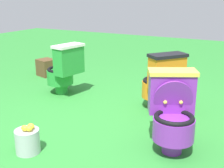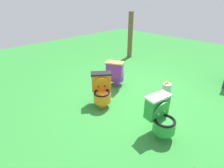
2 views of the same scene
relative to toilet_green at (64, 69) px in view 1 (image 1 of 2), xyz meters
name	(u,v)px [view 1 (image 1 of 2)]	position (x,y,z in m)	size (l,w,h in m)	color
ground	(93,132)	(-0.99, 0.85, -0.37)	(14.00, 14.00, 0.00)	#2D8433
toilet_green	(64,69)	(0.00, 0.00, 0.00)	(0.56, 0.49, 0.73)	green
toilet_orange	(161,81)	(-1.40, -0.07, 0.00)	(0.64, 0.62, 0.73)	orange
toilet_purple	(173,111)	(-1.80, 0.79, 0.00)	(0.58, 0.62, 0.73)	purple
small_crate	(46,67)	(0.89, -0.65, -0.23)	(0.28, 0.25, 0.29)	brown
lemon_bucket	(28,140)	(-0.69, 1.48, -0.26)	(0.22, 0.22, 0.28)	#B7B7BF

